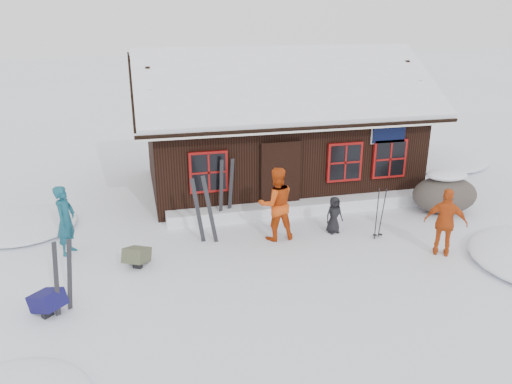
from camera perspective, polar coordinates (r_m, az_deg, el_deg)
The scene contains 15 objects.
ground at distance 11.85m, azimuth 1.89°, elevation -7.02°, with size 120.00×120.00×0.00m, color white.
mountain_hut at distance 16.22m, azimuth 2.30°, elevation 6.35°, with size 8.90×6.09×4.42m.
snow_drift at distance 14.15m, azimuth 5.28°, elevation -1.71°, with size 7.60×0.60×0.35m, color white.
snow_mounds at distance 13.93m, azimuth 6.37°, elevation -2.88°, with size 20.60×13.20×0.48m.
skier_teal at distance 12.32m, azimuth -20.93°, elevation -3.04°, with size 0.61×0.40×1.67m, color #134B5D.
skier_orange_left at distance 12.24m, azimuth 2.31°, elevation -1.36°, with size 0.90×0.70×1.86m, color #C4400D.
skier_orange_right at distance 12.25m, azimuth 20.85°, elevation -3.28°, with size 0.95×0.40×1.63m, color #C14713.
skier_crouched at distance 12.88m, azimuth 8.91°, elevation -2.61°, with size 0.47×0.31×0.97m, color black.
boulder at distance 15.02m, azimuth 20.75°, elevation -0.14°, with size 1.86×1.39×1.09m.
ski_pair_left at distance 10.05m, azimuth -21.19°, elevation -9.17°, with size 0.42×0.24×1.50m.
ski_pair_mid at distance 12.11m, azimuth -5.97°, elevation -2.16°, with size 0.65×0.19×1.76m.
ski_pair_right at distance 13.35m, azimuth -3.46°, elevation 0.05°, with size 0.49×0.21×1.79m.
ski_poles at distance 12.74m, azimuth 13.93°, elevation -2.48°, with size 0.24×0.12×1.36m.
backpack_blue at distance 10.41m, azimuth -22.68°, elevation -11.75°, with size 0.46×0.61×0.33m, color #131047.
backpack_olive at distance 11.58m, azimuth -13.44°, elevation -7.37°, with size 0.45×0.59×0.32m, color #4A4C36.
Camera 1 is at (-2.92, -10.16, 5.34)m, focal length 35.00 mm.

